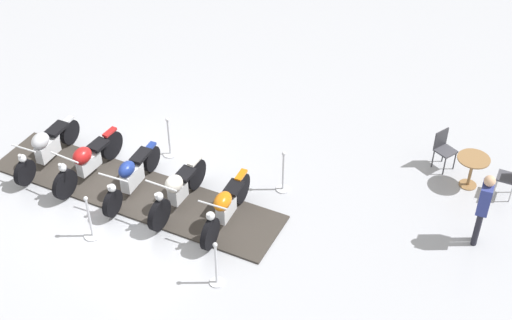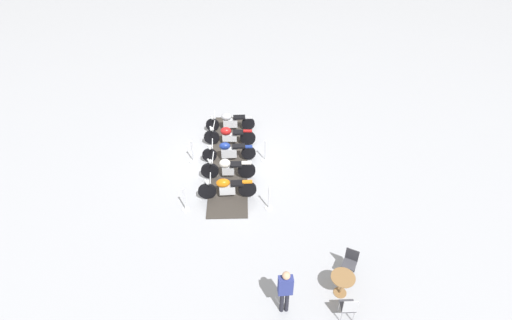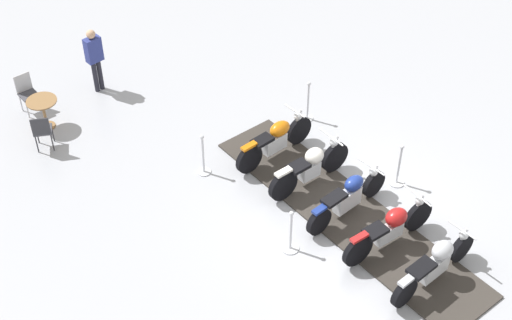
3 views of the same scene
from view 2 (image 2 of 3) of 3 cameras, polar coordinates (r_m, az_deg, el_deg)
name	(u,v)px [view 2 (image 2 of 3)]	position (r m, az deg, el deg)	size (l,w,h in m)	color
ground_plane	(229,161)	(17.13, -3.76, -0.08)	(80.00, 80.00, 0.00)	#A8AAB2
display_platform	(229,160)	(17.11, -3.76, -0.02)	(6.77, 1.50, 0.05)	#38332D
motorcycle_chrome	(229,121)	(18.71, -3.75, 5.45)	(0.96, 2.17, 0.89)	black
motorcycle_maroon	(229,135)	(17.75, -3.87, 3.51)	(0.85, 2.22, 1.00)	black
motorcycle_navy	(228,151)	(16.83, -3.93, 1.25)	(1.01, 2.13, 0.89)	black
motorcycle_cream	(227,168)	(15.91, -4.04, -1.13)	(0.88, 2.09, 1.01)	black
motorcycle_copper	(226,188)	(15.04, -4.20, -3.88)	(0.92, 2.07, 0.99)	black
stanchion_left_mid	(265,154)	(16.94, 1.32, 0.82)	(0.35, 0.35, 1.03)	silver
stanchion_right_mid	(193,155)	(17.07, -8.88, 0.69)	(0.35, 0.35, 1.06)	silver
stanchion_left_rear	(269,201)	(14.71, 1.82, -5.79)	(0.31, 0.31, 1.04)	silver
stanchion_right_rear	(185,202)	(14.85, -9.98, -5.83)	(0.29, 0.29, 1.06)	silver
cafe_table	(342,281)	(12.45, 12.04, -16.33)	(0.71, 0.71, 0.76)	olive
cafe_chair_near_table	(349,307)	(12.00, 12.87, -19.49)	(0.50, 0.50, 0.98)	#B7B7BC
cafe_chair_across_table	(350,261)	(12.97, 13.11, -13.65)	(0.47, 0.47, 0.94)	#2D2D33
bystander_person	(285,289)	(11.52, 4.13, -17.60)	(0.35, 0.45, 1.71)	#23232D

